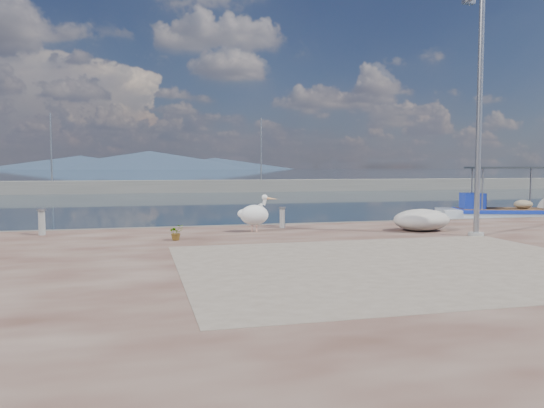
{
  "coord_description": "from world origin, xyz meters",
  "views": [
    {
      "loc": [
        -4.21,
        -12.84,
        2.5
      ],
      "look_at": [
        0.0,
        3.8,
        1.3
      ],
      "focal_mm": 35.0,
      "sensor_mm": 36.0,
      "label": 1
    }
  ],
  "objects_px": {
    "boat_right": "(505,217)",
    "bollard_near": "(282,216)",
    "pelican": "(255,214)",
    "lamp_post": "(479,122)"
  },
  "relations": [
    {
      "from": "pelican",
      "to": "bollard_near",
      "type": "height_order",
      "value": "pelican"
    },
    {
      "from": "boat_right",
      "to": "lamp_post",
      "type": "height_order",
      "value": "lamp_post"
    },
    {
      "from": "bollard_near",
      "to": "pelican",
      "type": "bearing_deg",
      "value": -142.94
    },
    {
      "from": "boat_right",
      "to": "lamp_post",
      "type": "distance_m",
      "value": 10.5
    },
    {
      "from": "lamp_post",
      "to": "bollard_near",
      "type": "distance_m",
      "value": 6.62
    },
    {
      "from": "pelican",
      "to": "lamp_post",
      "type": "bearing_deg",
      "value": -7.71
    },
    {
      "from": "boat_right",
      "to": "pelican",
      "type": "bearing_deg",
      "value": -141.3
    },
    {
      "from": "boat_right",
      "to": "pelican",
      "type": "distance_m",
      "value": 13.63
    },
    {
      "from": "pelican",
      "to": "lamp_post",
      "type": "height_order",
      "value": "lamp_post"
    },
    {
      "from": "boat_right",
      "to": "bollard_near",
      "type": "distance_m",
      "value": 12.31
    }
  ]
}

